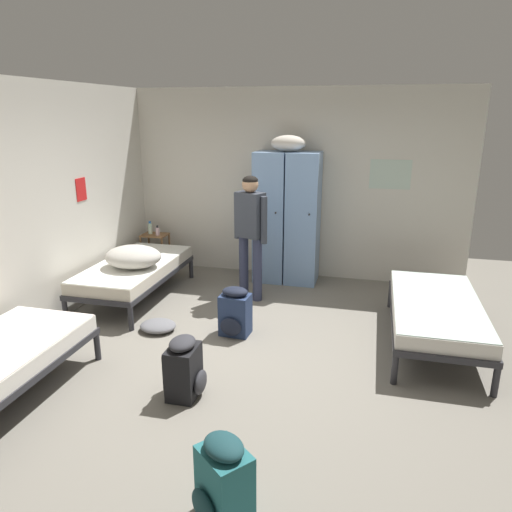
# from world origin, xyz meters

# --- Properties ---
(ground_plane) EXTENTS (8.07, 8.07, 0.00)m
(ground_plane) POSITION_xyz_m (0.00, 0.00, 0.00)
(ground_plane) COLOR slate
(room_backdrop) EXTENTS (4.91, 5.11, 2.71)m
(room_backdrop) POSITION_xyz_m (-1.23, 1.26, 1.36)
(room_backdrop) COLOR beige
(room_backdrop) RESTS_ON ground_plane
(locker_bank) EXTENTS (0.90, 0.55, 2.07)m
(locker_bank) POSITION_xyz_m (-0.05, 2.24, 0.97)
(locker_bank) COLOR #7A9ECC
(locker_bank) RESTS_ON ground_plane
(shelf_unit) EXTENTS (0.38, 0.30, 0.57)m
(shelf_unit) POSITION_xyz_m (-2.10, 2.21, 0.35)
(shelf_unit) COLOR brown
(shelf_unit) RESTS_ON ground_plane
(bed_right) EXTENTS (0.90, 1.90, 0.49)m
(bed_right) POSITION_xyz_m (1.85, 0.63, 0.38)
(bed_right) COLOR #28282D
(bed_right) RESTS_ON ground_plane
(bed_left_rear) EXTENTS (0.90, 1.90, 0.49)m
(bed_left_rear) POSITION_xyz_m (-1.85, 1.06, 0.38)
(bed_left_rear) COLOR #28282D
(bed_left_rear) RESTS_ON ground_plane
(bedding_heap) EXTENTS (0.71, 0.60, 0.27)m
(bedding_heap) POSITION_xyz_m (-1.75, 0.89, 0.63)
(bedding_heap) COLOR #B7B2A8
(bedding_heap) RESTS_ON bed_left_rear
(person_traveler) EXTENTS (0.48, 0.33, 1.62)m
(person_traveler) POSITION_xyz_m (-0.36, 1.41, 0.98)
(person_traveler) COLOR #2D334C
(person_traveler) RESTS_ON ground_plane
(water_bottle) EXTENTS (0.07, 0.07, 0.20)m
(water_bottle) POSITION_xyz_m (-2.18, 2.23, 0.66)
(water_bottle) COLOR silver
(water_bottle) RESTS_ON shelf_unit
(lotion_bottle) EXTENTS (0.06, 0.06, 0.15)m
(lotion_bottle) POSITION_xyz_m (-2.03, 2.17, 0.64)
(lotion_bottle) COLOR beige
(lotion_bottle) RESTS_ON shelf_unit
(backpack_navy) EXTENTS (0.34, 0.35, 0.55)m
(backpack_navy) POSITION_xyz_m (-0.26, 0.33, 0.26)
(backpack_navy) COLOR navy
(backpack_navy) RESTS_ON ground_plane
(backpack_black) EXTENTS (0.34, 0.32, 0.55)m
(backpack_black) POSITION_xyz_m (-0.34, -0.92, 0.26)
(backpack_black) COLOR black
(backpack_black) RESTS_ON ground_plane
(backpack_teal) EXTENTS (0.41, 0.42, 0.55)m
(backpack_teal) POSITION_xyz_m (0.38, -2.08, 0.26)
(backpack_teal) COLOR #23666B
(backpack_teal) RESTS_ON ground_plane
(clothes_pile_grey) EXTENTS (0.41, 0.36, 0.11)m
(clothes_pile_grey) POSITION_xyz_m (-1.13, 0.21, 0.06)
(clothes_pile_grey) COLOR slate
(clothes_pile_grey) RESTS_ON ground_plane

